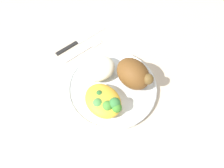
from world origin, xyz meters
TOP-DOWN VIEW (x-y plane):
  - ground_plane at (0.00, 0.00)m, footprint 2.00×2.00m
  - plate at (0.00, 0.00)m, footprint 0.26×0.26m
  - roasted_chicken at (0.02, 0.05)m, footprint 0.11×0.08m
  - rice_pile at (-0.06, 0.00)m, footprint 0.08×0.09m
  - mac_cheese_with_broccoli at (0.03, -0.05)m, footprint 0.11×0.09m
  - fork at (-0.17, 0.02)m, footprint 0.02×0.14m
  - knife at (-0.21, 0.02)m, footprint 0.02×0.19m

SIDE VIEW (x-z plane):
  - ground_plane at x=0.00m, z-range 0.00..0.00m
  - fork at x=-0.17m, z-range 0.00..0.01m
  - knife at x=-0.21m, z-range 0.00..0.01m
  - plate at x=0.00m, z-range 0.00..0.02m
  - mac_cheese_with_broccoli at x=0.03m, z-range 0.01..0.06m
  - rice_pile at x=-0.06m, z-range 0.02..0.06m
  - roasted_chicken at x=0.02m, z-range 0.02..0.09m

